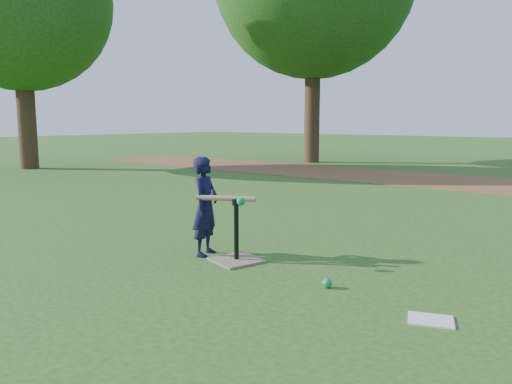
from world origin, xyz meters
The scene contains 7 objects.
ground centered at (0.00, 0.00, 0.00)m, with size 80.00×80.00×0.00m, color #285116.
dirt_strip centered at (0.00, 7.50, 0.01)m, with size 24.00×3.00×0.01m, color brown.
child centered at (-0.50, -0.35, 0.50)m, with size 0.37×0.24×1.01m, color black.
wiffle_ball_ground centered at (1.00, -0.44, 0.04)m, with size 0.08×0.08×0.08m, color #0D9443.
clipboard centered at (1.91, -0.57, 0.01)m, with size 0.30×0.23×0.01m, color silver.
batting_tee centered at (-0.10, -0.33, 0.11)m, with size 0.53×0.53×0.61m.
swing_action centered at (-0.20, -0.36, 0.61)m, with size 0.63×0.32×0.08m.
Camera 1 is at (3.06, -3.85, 1.36)m, focal length 35.00 mm.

